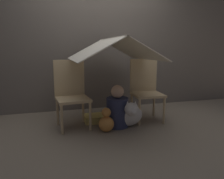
% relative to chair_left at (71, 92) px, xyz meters
% --- Properties ---
extents(ground_plane, '(8.80, 8.80, 0.00)m').
position_rel_chair_left_xyz_m(ground_plane, '(0.58, -0.16, -0.51)').
color(ground_plane, gray).
extents(wall_back, '(7.00, 0.05, 2.50)m').
position_rel_chair_left_xyz_m(wall_back, '(0.58, 0.87, 0.74)').
color(wall_back, '#6B6056').
rests_on(wall_back, ground_plane).
extents(chair_left, '(0.48, 0.48, 0.95)m').
position_rel_chair_left_xyz_m(chair_left, '(0.00, 0.00, 0.00)').
color(chair_left, '#D1B27F').
rests_on(chair_left, ground_plane).
extents(chair_right, '(0.47, 0.47, 0.95)m').
position_rel_chair_left_xyz_m(chair_right, '(1.15, 0.00, 0.00)').
color(chair_right, '#D1B27F').
rests_on(chair_right, ground_plane).
extents(sheet_canopy, '(1.14, 1.31, 0.31)m').
position_rel_chair_left_xyz_m(sheet_canopy, '(0.58, -0.09, 0.60)').
color(sheet_canopy, silver).
extents(person_front, '(0.31, 0.31, 0.61)m').
position_rel_chair_left_xyz_m(person_front, '(0.62, -0.21, -0.26)').
color(person_front, '#2D3351').
rests_on(person_front, ground_plane).
extents(dog, '(0.47, 0.43, 0.42)m').
position_rel_chair_left_xyz_m(dog, '(0.75, -0.27, -0.32)').
color(dog, silver).
rests_on(dog, ground_plane).
extents(floor_cushion, '(0.37, 0.29, 0.10)m').
position_rel_chair_left_xyz_m(floor_cushion, '(0.37, 0.09, -0.46)').
color(floor_cushion, '#E5CC66').
rests_on(floor_cushion, ground_plane).
extents(plush_toy, '(0.21, 0.21, 0.33)m').
position_rel_chair_left_xyz_m(plush_toy, '(0.42, -0.36, -0.37)').
color(plush_toy, '#D88C3F').
rests_on(plush_toy, ground_plane).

